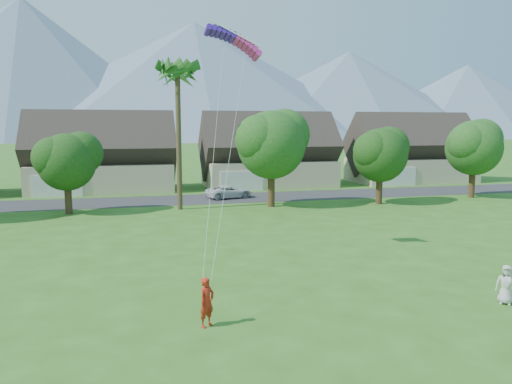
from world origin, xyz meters
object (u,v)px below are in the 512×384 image
object	(u,v)px
kite_flyer	(207,302)
parafoil_kite	(235,39)
watcher	(506,285)
parked_car	(229,192)

from	to	relation	value
kite_flyer	parafoil_kite	bearing A→B (deg)	33.72
kite_flyer	parafoil_kite	distance (m)	14.26
kite_flyer	watcher	distance (m)	11.97
parafoil_kite	watcher	bearing A→B (deg)	-42.71
watcher	parafoil_kite	size ratio (longest dim) A/B	0.51
kite_flyer	parafoil_kite	xyz separation A→B (m)	(2.97, 9.01, 10.65)
kite_flyer	watcher	size ratio (longest dim) A/B	1.12
watcher	parked_car	bearing A→B (deg)	136.46
kite_flyer	parked_car	bearing A→B (deg)	39.24
parked_car	kite_flyer	bearing A→B (deg)	152.75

